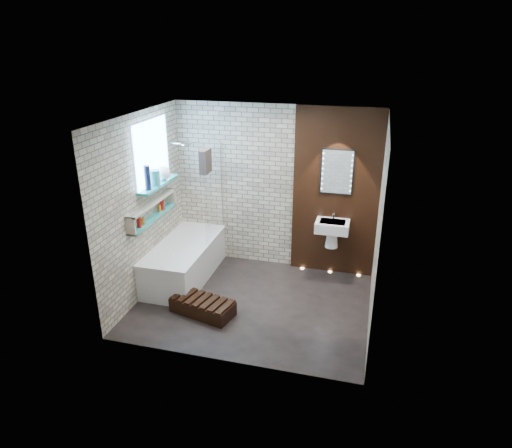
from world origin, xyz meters
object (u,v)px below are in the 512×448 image
(washbasin, at_px, (332,230))
(led_mirror, at_px, (337,172))
(walnut_step, at_px, (203,307))
(bathtub, at_px, (185,260))
(bath_screen, at_px, (214,193))

(washbasin, xyz_separation_m, led_mirror, (0.00, 0.16, 0.86))
(washbasin, relative_size, walnut_step, 0.67)
(bathtub, height_order, washbasin, washbasin)
(led_mirror, bearing_deg, washbasin, -90.00)
(led_mirror, xyz_separation_m, walnut_step, (-1.55, -1.66, -1.55))
(bath_screen, relative_size, walnut_step, 1.63)
(washbasin, height_order, led_mirror, led_mirror)
(bathtub, height_order, bath_screen, bath_screen)
(bathtub, xyz_separation_m, washbasin, (2.17, 0.62, 0.50))
(bathtub, height_order, led_mirror, led_mirror)
(washbasin, height_order, walnut_step, washbasin)
(bath_screen, distance_m, led_mirror, 1.89)
(bath_screen, height_order, led_mirror, led_mirror)
(bathtub, bearing_deg, washbasin, 16.01)
(bathtub, bearing_deg, bath_screen, 51.10)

